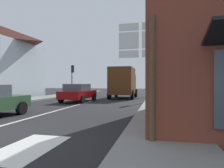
{
  "coord_description": "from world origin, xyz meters",
  "views": [
    {
      "loc": [
        5.48,
        -5.23,
        1.55
      ],
      "look_at": [
        1.71,
        11.44,
        1.46
      ],
      "focal_mm": 32.23,
      "sensor_mm": 36.0,
      "label": 1
    }
  ],
  "objects_px": {
    "sedan_far": "(78,93)",
    "route_sign_post": "(152,64)",
    "traffic_light_near_right": "(149,69)",
    "traffic_light_far_left": "(72,73)",
    "delivery_truck": "(123,82)",
    "traffic_light_far_right": "(151,72)"
  },
  "relations": [
    {
      "from": "sedan_far",
      "to": "route_sign_post",
      "type": "height_order",
      "value": "route_sign_post"
    },
    {
      "from": "traffic_light_near_right",
      "to": "traffic_light_far_left",
      "type": "distance_m",
      "value": 11.71
    },
    {
      "from": "delivery_truck",
      "to": "traffic_light_far_right",
      "type": "relative_size",
      "value": 1.34
    },
    {
      "from": "delivery_truck",
      "to": "traffic_light_far_right",
      "type": "xyz_separation_m",
      "value": [
        2.72,
        3.07,
        1.12
      ]
    },
    {
      "from": "delivery_truck",
      "to": "traffic_light_near_right",
      "type": "distance_m",
      "value": 4.62
    },
    {
      "from": "route_sign_post",
      "to": "traffic_light_far_left",
      "type": "distance_m",
      "value": 20.86
    },
    {
      "from": "route_sign_post",
      "to": "traffic_light_near_right",
      "type": "distance_m",
      "value": 11.56
    },
    {
      "from": "traffic_light_far_right",
      "to": "traffic_light_near_right",
      "type": "bearing_deg",
      "value": -90.0
    },
    {
      "from": "delivery_truck",
      "to": "traffic_light_near_right",
      "type": "bearing_deg",
      "value": -52.88
    },
    {
      "from": "sedan_far",
      "to": "traffic_light_near_right",
      "type": "bearing_deg",
      "value": 10.69
    },
    {
      "from": "route_sign_post",
      "to": "traffic_light_far_right",
      "type": "relative_size",
      "value": 0.85
    },
    {
      "from": "delivery_truck",
      "to": "traffic_light_far_left",
      "type": "height_order",
      "value": "traffic_light_far_left"
    },
    {
      "from": "route_sign_post",
      "to": "sedan_far",
      "type": "bearing_deg",
      "value": 120.72
    },
    {
      "from": "route_sign_post",
      "to": "traffic_light_far_right",
      "type": "distance_m",
      "value": 18.21
    },
    {
      "from": "traffic_light_near_right",
      "to": "delivery_truck",
      "type": "bearing_deg",
      "value": 127.12
    },
    {
      "from": "delivery_truck",
      "to": "traffic_light_far_right",
      "type": "height_order",
      "value": "traffic_light_far_right"
    },
    {
      "from": "traffic_light_near_right",
      "to": "traffic_light_far_right",
      "type": "xyz_separation_m",
      "value": [
        0.0,
        6.66,
        0.11
      ]
    },
    {
      "from": "traffic_light_near_right",
      "to": "traffic_light_far_right",
      "type": "relative_size",
      "value": 0.96
    },
    {
      "from": "delivery_truck",
      "to": "route_sign_post",
      "type": "xyz_separation_m",
      "value": [
        3.26,
        -15.12,
        0.35
      ]
    },
    {
      "from": "sedan_far",
      "to": "traffic_light_far_left",
      "type": "xyz_separation_m",
      "value": [
        -3.95,
        7.75,
        2.01
      ]
    },
    {
      "from": "delivery_truck",
      "to": "sedan_far",
      "type": "bearing_deg",
      "value": -122.38
    },
    {
      "from": "delivery_truck",
      "to": "traffic_light_near_right",
      "type": "relative_size",
      "value": 1.4
    }
  ]
}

